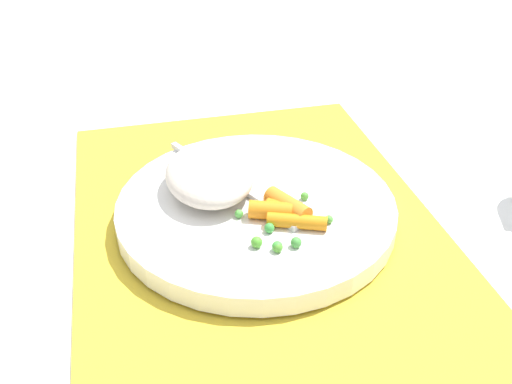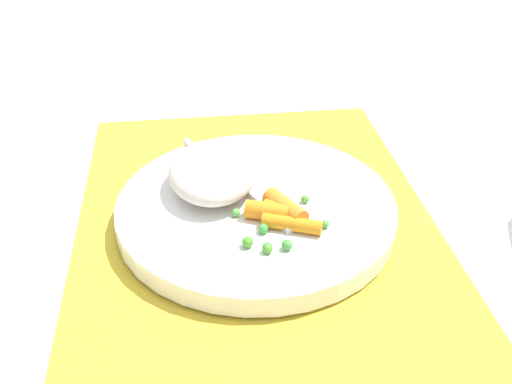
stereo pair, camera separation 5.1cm
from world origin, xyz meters
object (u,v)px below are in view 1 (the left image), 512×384
(plate, at_px, (256,209))
(fork, at_px, (244,190))
(carrot_portion, at_px, (285,211))
(rice_mound, at_px, (209,175))

(plate, xyz_separation_m, fork, (-0.02, -0.01, 0.01))
(carrot_portion, bearing_deg, rice_mound, -136.36)
(carrot_portion, height_order, fork, carrot_portion)
(rice_mound, bearing_deg, plate, 54.65)
(plate, bearing_deg, carrot_portion, 29.70)
(fork, bearing_deg, plate, 27.62)
(carrot_portion, xyz_separation_m, fork, (-0.05, -0.03, -0.00))
(rice_mound, relative_size, fork, 0.60)
(rice_mound, height_order, carrot_portion, rice_mound)
(plate, distance_m, fork, 0.02)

